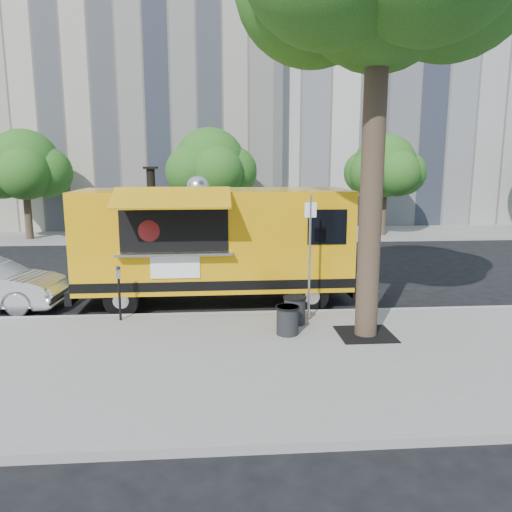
{
  "coord_description": "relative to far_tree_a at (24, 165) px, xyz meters",
  "views": [
    {
      "loc": [
        -0.62,
        -13.11,
        3.89
      ],
      "look_at": [
        0.38,
        0.0,
        1.43
      ],
      "focal_mm": 35.0,
      "sensor_mm": 36.0,
      "label": 1
    }
  ],
  "objects": [
    {
      "name": "ground",
      "position": [
        10.0,
        -12.3,
        -3.78
      ],
      "size": [
        120.0,
        120.0,
        0.0
      ],
      "primitive_type": "plane",
      "color": "black",
      "rests_on": "ground"
    },
    {
      "name": "sidewalk",
      "position": [
        10.0,
        -16.3,
        -3.7
      ],
      "size": [
        60.0,
        6.0,
        0.15
      ],
      "primitive_type": "cube",
      "color": "gray",
      "rests_on": "ground"
    },
    {
      "name": "curb",
      "position": [
        10.0,
        -13.23,
        -3.7
      ],
      "size": [
        60.0,
        0.14,
        0.16
      ],
      "primitive_type": "cube",
      "color": "#999993",
      "rests_on": "ground"
    },
    {
      "name": "far_sidewalk",
      "position": [
        10.0,
        1.2,
        -3.7
      ],
      "size": [
        60.0,
        5.0,
        0.15
      ],
      "primitive_type": "cube",
      "color": "gray",
      "rests_on": "ground"
    },
    {
      "name": "building_left",
      "position": [
        2.0,
        9.7,
        8.22
      ],
      "size": [
        22.0,
        14.0,
        24.0
      ],
      "primitive_type": "cube",
      "color": "#A29887",
      "rests_on": "ground"
    },
    {
      "name": "building_mid",
      "position": [
        22.0,
        10.7,
        6.22
      ],
      "size": [
        20.0,
        14.0,
        20.0
      ],
      "primitive_type": "cube",
      "color": "#B0A9A4",
      "rests_on": "ground"
    },
    {
      "name": "tree_well",
      "position": [
        12.6,
        -15.1,
        -3.62
      ],
      "size": [
        1.2,
        1.2,
        0.02
      ],
      "primitive_type": "cube",
      "color": "black",
      "rests_on": "sidewalk"
    },
    {
      "name": "far_tree_a",
      "position": [
        0.0,
        0.0,
        0.0
      ],
      "size": [
        3.42,
        3.42,
        5.36
      ],
      "color": "#33261C",
      "rests_on": "far_sidewalk"
    },
    {
      "name": "far_tree_b",
      "position": [
        9.0,
        0.4,
        0.06
      ],
      "size": [
        3.6,
        3.6,
        5.5
      ],
      "color": "#33261C",
      "rests_on": "far_sidewalk"
    },
    {
      "name": "far_tree_c",
      "position": [
        18.0,
        0.1,
        -0.06
      ],
      "size": [
        3.24,
        3.24,
        5.21
      ],
      "color": "#33261C",
      "rests_on": "far_sidewalk"
    },
    {
      "name": "sign_post",
      "position": [
        11.55,
        -13.85,
        -1.93
      ],
      "size": [
        0.28,
        0.06,
        3.0
      ],
      "color": "silver",
      "rests_on": "sidewalk"
    },
    {
      "name": "parking_meter",
      "position": [
        7.0,
        -13.65,
        -2.79
      ],
      "size": [
        0.11,
        0.11,
        1.33
      ],
      "color": "black",
      "rests_on": "sidewalk"
    },
    {
      "name": "food_truck",
      "position": [
        9.25,
        -11.84,
        -2.01
      ],
      "size": [
        7.61,
        3.56,
        3.76
      ],
      "rotation": [
        0.0,
        0.0,
        0.01
      ],
      "color": "orange",
      "rests_on": "ground"
    },
    {
      "name": "trash_bin_left",
      "position": [
        10.88,
        -14.94,
        -3.29
      ],
      "size": [
        0.53,
        0.53,
        0.64
      ],
      "color": "black",
      "rests_on": "sidewalk"
    },
    {
      "name": "trash_bin_right",
      "position": [
        11.15,
        -14.22,
        -3.28
      ],
      "size": [
        0.55,
        0.55,
        0.66
      ],
      "color": "black",
      "rests_on": "sidewalk"
    }
  ]
}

